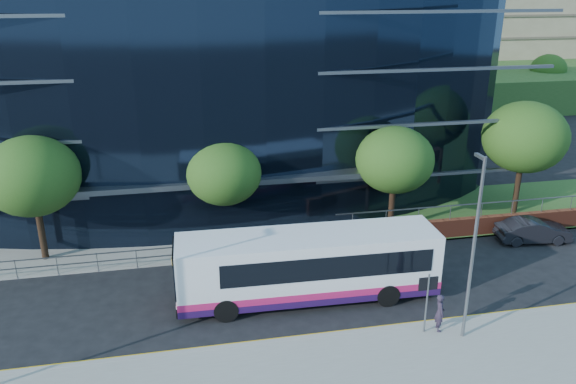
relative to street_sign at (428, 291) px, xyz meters
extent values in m
plane|color=black|center=(-4.50, 1.59, -2.15)|extent=(200.00, 200.00, 0.00)
cube|color=gray|center=(-4.50, 0.59, -2.07)|extent=(80.00, 0.25, 0.16)
cube|color=gold|center=(-4.50, 0.79, -2.14)|extent=(80.00, 0.08, 0.01)
cube|color=gold|center=(-4.50, 0.94, -2.14)|extent=(80.00, 0.08, 0.01)
cube|color=gray|center=(-10.50, 12.59, -2.10)|extent=(50.00, 8.00, 0.10)
cube|color=black|center=(-8.50, 25.59, 5.85)|extent=(38.00, 16.00, 16.00)
cube|color=#595E66|center=(-8.50, 11.09, 1.55)|extent=(22.00, 1.20, 0.30)
cube|color=slate|center=(-12.50, 8.59, -1.10)|extent=(24.00, 0.05, 0.05)
cube|color=slate|center=(-12.50, 8.59, -1.55)|extent=(24.00, 0.05, 0.05)
cylinder|color=slate|center=(-12.50, 8.59, -1.60)|extent=(0.04, 0.04, 1.10)
cube|color=#2D511E|center=(27.50, 57.59, -0.15)|extent=(60.00, 42.00, 4.00)
cylinder|color=slate|center=(0.00, -0.01, -0.60)|extent=(0.08, 0.08, 2.80)
cube|color=black|center=(0.00, 0.01, 0.35)|extent=(0.85, 0.06, 0.60)
cylinder|color=black|center=(-17.50, 10.59, -0.50)|extent=(0.36, 0.36, 3.30)
ellipsoid|color=#244915|center=(-17.50, 10.59, 2.73)|extent=(4.95, 4.95, 4.21)
cylinder|color=black|center=(-7.50, 11.09, -0.72)|extent=(0.36, 0.36, 2.86)
ellipsoid|color=#244915|center=(-7.50, 11.09, 2.08)|extent=(4.29, 4.29, 3.65)
cylinder|color=black|center=(2.50, 10.59, -0.61)|extent=(0.36, 0.36, 3.08)
ellipsoid|color=#244915|center=(2.50, 10.59, 2.40)|extent=(4.62, 4.62, 3.93)
cylinder|color=black|center=(11.50, 11.59, -0.39)|extent=(0.36, 0.36, 3.52)
ellipsoid|color=#244915|center=(11.50, 11.59, 3.05)|extent=(5.28, 5.28, 4.49)
cylinder|color=black|center=(19.50, 41.59, -0.61)|extent=(0.36, 0.36, 3.08)
ellipsoid|color=#244915|center=(19.50, 41.59, 2.40)|extent=(4.62, 4.62, 3.93)
cylinder|color=black|center=(35.50, 43.59, -0.72)|extent=(0.36, 0.36, 2.86)
ellipsoid|color=#244915|center=(35.50, 43.59, 2.08)|extent=(4.29, 4.29, 3.65)
cylinder|color=slate|center=(1.50, -0.61, 2.00)|extent=(0.14, 0.14, 8.00)
cube|color=slate|center=(1.50, -0.26, 5.90)|extent=(0.15, 0.70, 0.12)
cube|color=white|center=(-4.26, 3.89, -0.28)|extent=(12.33, 3.07, 2.96)
cube|color=#2B1147|center=(-4.26, 3.89, -1.59)|extent=(12.35, 3.13, 0.33)
cube|color=#C41C5B|center=(-4.26, 3.89, -1.26)|extent=(12.35, 3.13, 0.33)
cube|color=black|center=(-3.59, 3.87, 0.14)|extent=(9.88, 3.07, 1.12)
cube|color=black|center=(-10.42, 4.03, -0.14)|extent=(0.14, 2.40, 1.73)
cube|color=black|center=(-10.43, 4.03, 0.88)|extent=(0.15, 2.29, 0.45)
cube|color=yellow|center=(-10.46, 4.31, 0.88)|extent=(0.07, 1.23, 0.25)
cube|color=black|center=(-10.42, 4.03, -1.65)|extent=(0.16, 2.68, 0.27)
cylinder|color=black|center=(-8.30, 2.71, -1.59)|extent=(1.12, 0.36, 1.12)
cylinder|color=black|center=(-0.72, 2.53, -1.59)|extent=(1.12, 0.36, 1.12)
imported|color=black|center=(10.13, 7.46, -1.45)|extent=(4.40, 1.96, 1.40)
imported|color=#292031|center=(0.67, 0.01, -1.14)|extent=(0.50, 0.68, 1.73)
camera|label=1|loc=(-9.78, -19.09, 12.20)|focal=35.00mm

